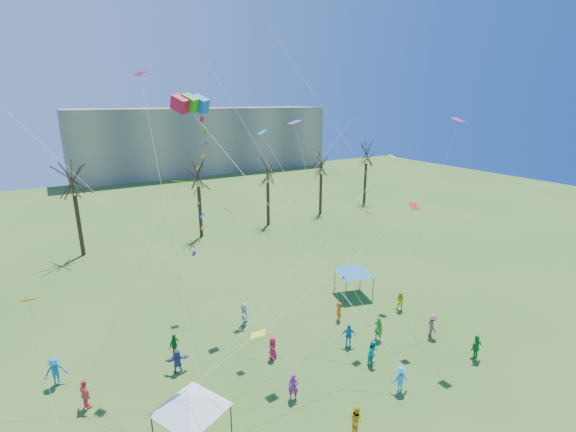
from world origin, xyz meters
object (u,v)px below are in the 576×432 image
canopy_tent_white (191,402)px  big_box_kite (205,189)px  distant_building (204,140)px  canopy_tent_blue (354,269)px

canopy_tent_white → big_box_kite: bearing=54.5°
distant_building → canopy_tent_white: 83.26m
distant_building → big_box_kite: size_ratio=2.94×
distant_building → canopy_tent_white: (-28.92, -77.93, -4.85)m
distant_building → canopy_tent_white: distant_building is taller
canopy_tent_blue → big_box_kite: bearing=-161.9°
big_box_kite → canopy_tent_blue: bearing=18.1°
distant_building → canopy_tent_blue: size_ratio=15.81×
canopy_tent_white → canopy_tent_blue: size_ratio=1.00×
big_box_kite → canopy_tent_blue: size_ratio=5.37×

